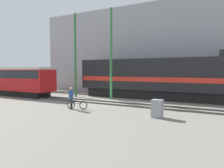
{
  "coord_description": "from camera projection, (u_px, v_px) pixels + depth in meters",
  "views": [
    {
      "loc": [
        11.47,
        -18.54,
        3.15
      ],
      "look_at": [
        0.95,
        0.22,
        1.8
      ],
      "focal_mm": 35.0,
      "sensor_mm": 36.0,
      "label": 1
    }
  ],
  "objects": [
    {
      "name": "signal_box",
      "position": [
        157.0,
        109.0,
        14.55
      ],
      "size": [
        0.7,
        0.6,
        1.2
      ],
      "color": "gray",
      "rests_on": "ground"
    },
    {
      "name": "utility_pole_center",
      "position": [
        111.0,
        54.0,
        23.41
      ],
      "size": [
        0.26,
        0.26,
        9.8
      ],
      "color": "#2D7238",
      "rests_on": "ground"
    },
    {
      "name": "ground_plane",
      "position": [
        103.0,
        102.0,
        21.93
      ],
      "size": [
        120.0,
        120.0,
        0.0
      ],
      "primitive_type": "plane",
      "color": "slate"
    },
    {
      "name": "streetcar",
      "position": [
        13.0,
        79.0,
        27.31
      ],
      "size": [
        12.13,
        2.54,
        3.53
      ],
      "color": "black",
      "rests_on": "ground"
    },
    {
      "name": "bicycle",
      "position": [
        77.0,
        105.0,
        17.69
      ],
      "size": [
        1.75,
        0.58,
        0.75
      ],
      "color": "black",
      "rests_on": "ground"
    },
    {
      "name": "track_near",
      "position": [
        98.0,
        102.0,
        21.25
      ],
      "size": [
        60.0,
        1.5,
        0.14
      ],
      "color": "#47423D",
      "rests_on": "ground"
    },
    {
      "name": "utility_pole_left",
      "position": [
        75.0,
        55.0,
        25.79
      ],
      "size": [
        0.26,
        0.26,
        9.83
      ],
      "color": "#2D7238",
      "rests_on": "ground"
    },
    {
      "name": "freight_locomotive",
      "position": [
        159.0,
        78.0,
        23.8
      ],
      "size": [
        18.22,
        3.04,
        5.01
      ],
      "color": "black",
      "rests_on": "ground"
    },
    {
      "name": "person",
      "position": [
        71.0,
        96.0,
        17.63
      ],
      "size": [
        0.3,
        0.4,
        1.79
      ],
      "color": "#333333",
      "rests_on": "ground"
    },
    {
      "name": "track_far",
      "position": [
        123.0,
        96.0,
        26.03
      ],
      "size": [
        60.0,
        1.51,
        0.14
      ],
      "color": "#47423D",
      "rests_on": "ground"
    },
    {
      "name": "building_backdrop",
      "position": [
        144.0,
        51.0,
        31.58
      ],
      "size": [
        31.19,
        6.0,
        11.89
      ],
      "color": "#99999E",
      "rests_on": "ground"
    }
  ]
}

